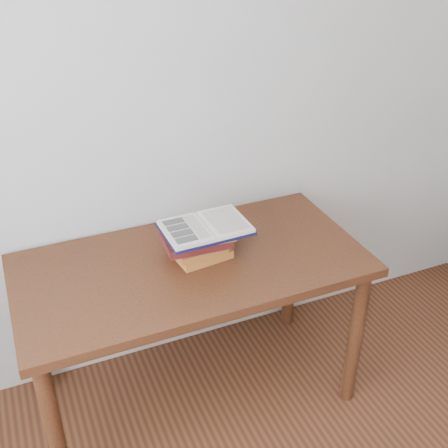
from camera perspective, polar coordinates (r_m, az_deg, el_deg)
name	(u,v)px	position (r m, az deg, el deg)	size (l,w,h in m)	color
desk	(192,282)	(2.26, -3.24, -5.87)	(1.37, 0.68, 0.73)	#4E2A13
book_stack	(199,243)	(2.20, -2.52, -1.91)	(0.28, 0.20, 0.12)	#B37328
open_book	(206,227)	(2.16, -1.88, -0.34)	(0.34, 0.24, 0.03)	black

